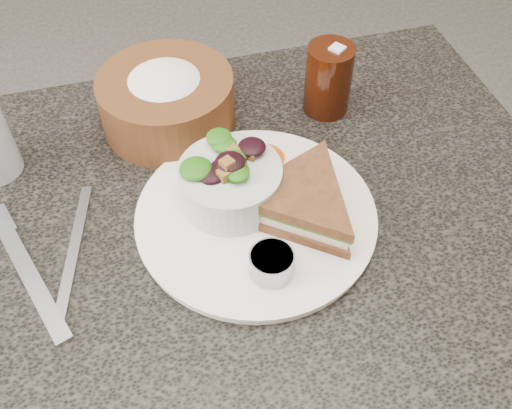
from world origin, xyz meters
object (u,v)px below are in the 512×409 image
at_px(bread_basket, 166,94).
at_px(cola_glass, 329,76).
at_px(dressing_ramekin, 272,264).
at_px(salad_bowl, 230,178).
at_px(dinner_plate, 256,216).
at_px(sandwich, 301,202).
at_px(dining_table, 219,357).

xyz_separation_m(bread_basket, cola_glass, (0.24, -0.03, 0.00)).
relative_size(dressing_ramekin, bread_basket, 0.27).
bearing_deg(salad_bowl, dressing_ramekin, -81.47).
bearing_deg(dinner_plate, dressing_ramekin, -93.87).
height_order(dinner_plate, dressing_ramekin, dressing_ramekin).
bearing_deg(dinner_plate, sandwich, -17.78).
bearing_deg(dining_table, dinner_plate, -1.64).
bearing_deg(dining_table, dressing_ramekin, -56.40).
height_order(dinner_plate, cola_glass, cola_glass).
height_order(dining_table, bread_basket, bread_basket).
bearing_deg(cola_glass, dining_table, -141.32).
distance_m(salad_bowl, cola_glass, 0.24).
distance_m(dinner_plate, bread_basket, 0.23).
relative_size(dining_table, bread_basket, 5.10).
bearing_deg(dressing_ramekin, bread_basket, 102.73).
height_order(sandwich, bread_basket, bread_basket).
relative_size(dining_table, dressing_ramekin, 18.61).
bearing_deg(dining_table, bread_basket, 91.98).
distance_m(dining_table, bread_basket, 0.48).
xyz_separation_m(dining_table, bread_basket, (-0.01, 0.21, 0.43)).
distance_m(dining_table, salad_bowl, 0.43).
height_order(salad_bowl, bread_basket, bread_basket).
bearing_deg(salad_bowl, cola_glass, 39.35).
bearing_deg(dinner_plate, dining_table, 178.36).
distance_m(dinner_plate, sandwich, 0.06).
xyz_separation_m(sandwich, dressing_ramekin, (-0.06, -0.07, -0.01)).
height_order(dinner_plate, bread_basket, bread_basket).
bearing_deg(salad_bowl, dinner_plate, -53.04).
xyz_separation_m(dinner_plate, dressing_ramekin, (-0.01, -0.09, 0.02)).
xyz_separation_m(dressing_ramekin, bread_basket, (-0.07, 0.31, 0.03)).
height_order(dining_table, dinner_plate, dinner_plate).
bearing_deg(sandwich, dinner_plate, -160.32).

